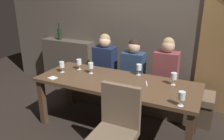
{
  "coord_description": "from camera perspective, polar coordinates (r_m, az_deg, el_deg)",
  "views": [
    {
      "loc": [
        1.17,
        -2.59,
        1.91
      ],
      "look_at": [
        -0.12,
        0.11,
        0.84
      ],
      "focal_mm": 36.43,
      "sensor_mm": 36.0,
      "label": 1
    }
  ],
  "objects": [
    {
      "name": "ground",
      "position": [
        3.43,
        1.03,
        -14.22
      ],
      "size": [
        9.0,
        9.0,
        0.0
      ],
      "primitive_type": "plane",
      "color": "black"
    },
    {
      "name": "back_wall_tiled",
      "position": [
        4.01,
        8.64,
        13.56
      ],
      "size": [
        6.0,
        0.12,
        3.0
      ],
      "primitive_type": "cube",
      "color": "brown",
      "rests_on": "ground"
    },
    {
      "name": "back_counter",
      "position": [
        4.76,
        -10.78,
        1.75
      ],
      "size": [
        1.1,
        0.28,
        0.95
      ],
      "primitive_type": "cube",
      "color": "#494138",
      "rests_on": "ground"
    },
    {
      "name": "dining_table",
      "position": [
        3.11,
        1.1,
        -4.21
      ],
      "size": [
        2.2,
        0.84,
        0.74
      ],
      "color": "#493422",
      "rests_on": "ground"
    },
    {
      "name": "banquette_bench",
      "position": [
        3.88,
        5.37,
        -6.14
      ],
      "size": [
        2.5,
        0.44,
        0.45
      ],
      "color": "#4A3C2E",
      "rests_on": "ground"
    },
    {
      "name": "chair_near_side",
      "position": [
        2.46,
        1.1,
        -13.71
      ],
      "size": [
        0.44,
        0.44,
        0.98
      ],
      "color": "brown",
      "rests_on": "ground"
    },
    {
      "name": "diner_redhead",
      "position": [
        3.85,
        -1.82,
        3.08
      ],
      "size": [
        0.36,
        0.24,
        0.77
      ],
      "color": "#192342",
      "rests_on": "banquette_bench"
    },
    {
      "name": "diner_bearded",
      "position": [
        3.69,
        5.38,
        1.9
      ],
      "size": [
        0.36,
        0.24,
        0.72
      ],
      "color": "navy",
      "rests_on": "banquette_bench"
    },
    {
      "name": "diner_far_end",
      "position": [
        3.53,
        13.48,
        1.24
      ],
      "size": [
        0.36,
        0.24,
        0.8
      ],
      "color": "brown",
      "rests_on": "banquette_bench"
    },
    {
      "name": "wine_bottle_dark_red",
      "position": [
        4.7,
        -13.02,
        8.86
      ],
      "size": [
        0.08,
        0.08,
        0.33
      ],
      "color": "black",
      "rests_on": "back_counter"
    },
    {
      "name": "wine_glass_center_back",
      "position": [
        3.33,
        -5.36,
        1.06
      ],
      "size": [
        0.08,
        0.08,
        0.16
      ],
      "color": "silver",
      "rests_on": "dining_table"
    },
    {
      "name": "wine_glass_far_left",
      "position": [
        3.44,
        -12.5,
        1.22
      ],
      "size": [
        0.08,
        0.08,
        0.16
      ],
      "color": "silver",
      "rests_on": "dining_table"
    },
    {
      "name": "wine_glass_near_left",
      "position": [
        3.02,
        15.26,
        -1.63
      ],
      "size": [
        0.08,
        0.08,
        0.16
      ],
      "color": "silver",
      "rests_on": "dining_table"
    },
    {
      "name": "wine_glass_center_front",
      "position": [
        3.27,
        6.78,
        0.59
      ],
      "size": [
        0.08,
        0.08,
        0.16
      ],
      "color": "silver",
      "rests_on": "dining_table"
    },
    {
      "name": "wine_glass_end_left",
      "position": [
        3.51,
        -8.29,
        1.89
      ],
      "size": [
        0.08,
        0.08,
        0.16
      ],
      "color": "silver",
      "rests_on": "dining_table"
    },
    {
      "name": "wine_glass_near_right",
      "position": [
        2.5,
        17.09,
        -6.31
      ],
      "size": [
        0.08,
        0.08,
        0.16
      ],
      "color": "silver",
      "rests_on": "dining_table"
    },
    {
      "name": "fork_on_table",
      "position": [
        3.02,
        8.67,
        -3.37
      ],
      "size": [
        0.08,
        0.16,
        0.01
      ],
      "primitive_type": "cube",
      "rotation": [
        0.0,
        0.0,
        0.37
      ],
      "color": "silver",
      "rests_on": "dining_table"
    },
    {
      "name": "folded_napkin",
      "position": [
        3.27,
        -14.67,
        -1.94
      ],
      "size": [
        0.13,
        0.12,
        0.01
      ],
      "primitive_type": "cube",
      "rotation": [
        0.0,
        0.0,
        -0.2
      ],
      "color": "silver",
      "rests_on": "dining_table"
    }
  ]
}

